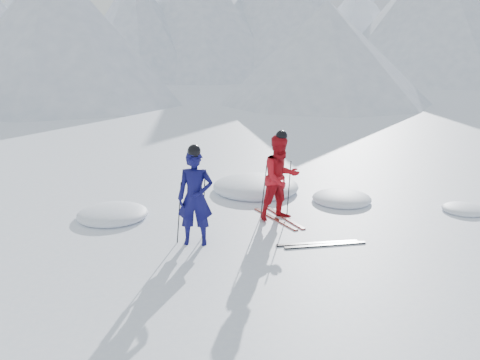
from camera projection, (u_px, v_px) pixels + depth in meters
name	position (u px, v px, depth m)	size (l,w,h in m)	color
ground	(330.00, 223.00, 11.50)	(160.00, 160.00, 0.00)	white
mountain_range	(168.00, 7.00, 43.28)	(106.15, 62.94, 15.53)	#B2BCD1
skier_blue	(195.00, 198.00, 10.11)	(0.71, 0.47, 1.95)	#0C0C4A
skier_red	(281.00, 178.00, 11.53)	(0.96, 0.75, 1.97)	#AF0E17
pole_blue_left	(179.00, 213.00, 10.22)	(0.02, 0.02, 1.30)	black
pole_blue_right	(204.00, 208.00, 10.51)	(0.02, 0.02, 1.30)	black
pole_red_left	(264.00, 190.00, 11.73)	(0.02, 0.02, 1.31)	black
pole_red_right	(289.00, 189.00, 11.86)	(0.02, 0.02, 1.31)	black
ski_worn_left	(275.00, 219.00, 11.75)	(0.09, 1.70, 0.03)	black
ski_worn_right	(284.00, 217.00, 11.84)	(0.09, 1.70, 0.03)	black
ski_loose_a	(317.00, 243.00, 10.33)	(0.09, 1.70, 0.03)	black
ski_loose_b	(325.00, 245.00, 10.24)	(0.09, 1.70, 0.03)	black
snow_lumps	(253.00, 198.00, 13.34)	(9.29, 5.22, 0.52)	white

